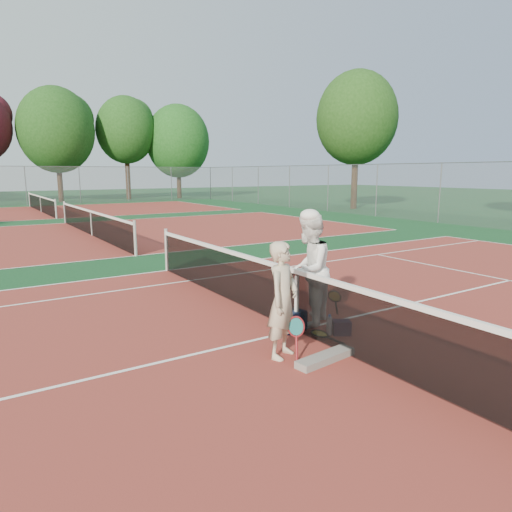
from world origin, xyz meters
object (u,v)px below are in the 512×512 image
at_px(player_b, 309,270).
at_px(water_bottle, 329,326).
at_px(racket_spare, 320,335).
at_px(sports_bag_purple, 341,327).
at_px(net_main, 297,300).
at_px(racket_red, 296,338).
at_px(racket_black_held, 334,304).
at_px(sports_bag_navy, 292,321).
at_px(player_a, 283,300).

distance_m(player_b, water_bottle, 1.01).
relative_size(racket_spare, sports_bag_purple, 2.14).
xyz_separation_m(net_main, player_b, (0.38, 0.17, 0.43)).
relative_size(net_main, racket_red, 18.97).
bearing_deg(racket_spare, sports_bag_purple, -113.30).
distance_m(racket_black_held, sports_bag_navy, 1.01).
relative_size(sports_bag_purple, water_bottle, 0.94).
bearing_deg(water_bottle, racket_spare, -178.52).
relative_size(net_main, sports_bag_navy, 26.64).
relative_size(net_main, sports_bag_purple, 39.11).
distance_m(player_a, sports_bag_purple, 1.49).
xyz_separation_m(player_a, sports_bag_purple, (1.30, 0.19, -0.70)).
relative_size(racket_spare, water_bottle, 2.00).
distance_m(racket_spare, water_bottle, 0.23).
distance_m(player_a, racket_spare, 1.22).
distance_m(racket_red, racket_black_held, 1.91).
bearing_deg(sports_bag_purple, net_main, 133.40).
bearing_deg(player_b, sports_bag_navy, -16.20).
height_order(player_a, water_bottle, player_a).
height_order(net_main, racket_black_held, net_main).
bearing_deg(net_main, racket_black_held, 8.44).
bearing_deg(net_main, player_a, -138.25).
xyz_separation_m(player_b, racket_black_held, (0.57, -0.03, -0.68)).
relative_size(player_b, racket_red, 3.25).
relative_size(player_a, sports_bag_purple, 5.78).
relative_size(player_a, water_bottle, 5.41).
height_order(net_main, racket_spare, net_main).
xyz_separation_m(racket_red, sports_bag_navy, (0.63, 0.90, -0.13)).
bearing_deg(net_main, player_b, 24.17).
distance_m(player_a, water_bottle, 1.32).
height_order(player_a, racket_red, player_a).
relative_size(net_main, water_bottle, 36.60).
bearing_deg(net_main, racket_spare, -76.41).
height_order(player_a, player_b, player_b).
xyz_separation_m(player_b, racket_red, (-1.06, -1.03, -0.65)).
relative_size(player_b, water_bottle, 6.28).
bearing_deg(racket_red, water_bottle, -36.40).
height_order(net_main, water_bottle, net_main).
height_order(net_main, player_a, player_a).
bearing_deg(player_b, sports_bag_purple, 66.61).
bearing_deg(racket_red, racket_spare, -31.68).
height_order(player_a, sports_bag_navy, player_a).
distance_m(net_main, player_a, 1.12).
xyz_separation_m(player_b, racket_spare, (-0.27, -0.62, -0.90)).
height_order(player_b, sports_bag_purple, player_b).
relative_size(player_a, sports_bag_navy, 3.94).
bearing_deg(water_bottle, player_b, 83.59).
bearing_deg(sports_bag_purple, player_a, -171.57).
bearing_deg(player_b, racket_red, 11.37).
xyz_separation_m(player_a, player_b, (1.18, 0.89, 0.13)).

